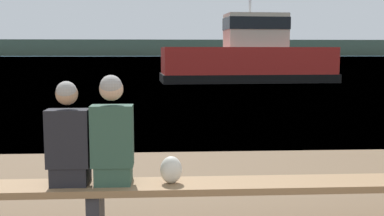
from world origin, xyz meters
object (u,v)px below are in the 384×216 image
bench_main (95,193)px  person_right (112,135)px  tugboat_red (248,60)px  shopping_bag (171,170)px  person_left (69,140)px

bench_main → person_right: person_right is taller
bench_main → tugboat_red: bearing=76.4°
bench_main → shopping_bag: size_ratio=34.51×
bench_main → shopping_bag: shopping_bag is taller
person_right → shopping_bag: 0.63m
tugboat_red → person_right: bearing=163.2°
tugboat_red → shopping_bag: bearing=164.5°
person_right → tugboat_red: (5.31, 22.67, 0.26)m
bench_main → tugboat_red: (5.48, 22.66, 0.80)m
person_right → tugboat_red: bearing=76.8°
person_left → tugboat_red: bearing=75.9°
bench_main → person_right: (0.17, -0.00, 0.54)m
bench_main → tugboat_red: tugboat_red is taller
shopping_bag → tugboat_red: (4.78, 22.66, 0.59)m
person_right → tugboat_red: 23.28m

